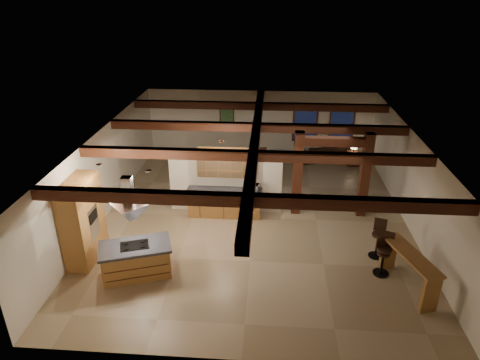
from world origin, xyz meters
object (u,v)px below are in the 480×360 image
object	(u,v)px
dining_table	(248,172)
bar_counter	(409,265)
kitchen_island	(136,260)
sofa	(325,152)

from	to	relation	value
dining_table	bar_counter	xyz separation A→B (m)	(4.42, -6.36, 0.35)
kitchen_island	sofa	size ratio (longest dim) A/B	0.91
dining_table	sofa	world-z (taller)	dining_table
bar_counter	sofa	bearing A→B (deg)	97.54
kitchen_island	sofa	xyz separation A→B (m)	(5.92, 8.75, -0.13)
dining_table	bar_counter	world-z (taller)	bar_counter
dining_table	sofa	size ratio (longest dim) A/B	0.88
sofa	bar_counter	size ratio (longest dim) A/B	1.12
kitchen_island	dining_table	xyz separation A→B (m)	(2.67, 6.29, -0.11)
kitchen_island	bar_counter	distance (m)	7.10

